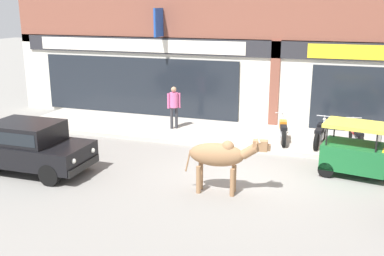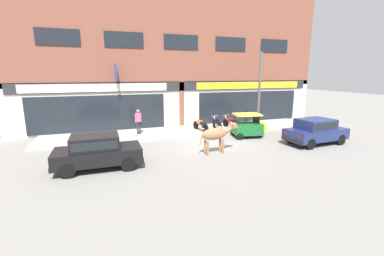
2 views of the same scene
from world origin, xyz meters
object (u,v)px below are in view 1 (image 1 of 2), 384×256
Objects in this scene: cow at (220,155)px; auto_rickshaw at (358,154)px; motorcycle_1 at (320,134)px; car_1 at (28,144)px; motorcycle_0 at (283,130)px; pedestrian at (174,103)px; motorcycle_2 at (356,136)px.

cow is 1.02× the size of auto_rickshaw.
auto_rickshaw is at bearing -62.90° from motorcycle_1.
car_1 is (-5.60, -0.27, -0.19)m from cow.
auto_rickshaw is 1.17× the size of motorcycle_0.
pedestrian reaches higher than cow.
motorcycle_1 is at bearing -1.14° from motorcycle_0.
cow is 1.34× the size of pedestrian.
motorcycle_2 is at bearing 90.04° from auto_rickshaw.
car_1 is at bearing -177.20° from cow.
auto_rickshaw is 3.26m from motorcycle_0.
pedestrian is at bearing 174.86° from motorcycle_0.
auto_rickshaw is (3.33, 2.37, -0.35)m from cow.
car_1 is 9.19m from motorcycle_1.
motorcycle_0 is (-2.37, 2.24, -0.13)m from auto_rickshaw.
cow is at bearing -125.46° from motorcycle_2.
motorcycle_0 is at bearing 78.24° from cow.
motorcycle_1 and motorcycle_2 have the same top height.
motorcycle_1 is at bearing -175.85° from motorcycle_2.
car_1 is 2.02× the size of motorcycle_0.
motorcycle_1 is (7.79, 4.86, -0.29)m from car_1.
car_1 is 5.80m from pedestrian.
motorcycle_2 is (1.13, 0.08, 0.00)m from motorcycle_1.
pedestrian reaches higher than motorcycle_1.
motorcycle_2 is at bearing 28.97° from car_1.
pedestrian reaches higher than motorcycle_2.
motorcycle_0 and motorcycle_1 have the same top height.
pedestrian is at bearing 177.24° from motorcycle_2.
auto_rickshaw is 1.16× the size of motorcycle_1.
cow reaches higher than motorcycle_1.
car_1 is at bearing -163.51° from auto_rickshaw.
motorcycle_0 is at bearing -178.60° from motorcycle_2.
cow is 4.10m from auto_rickshaw.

